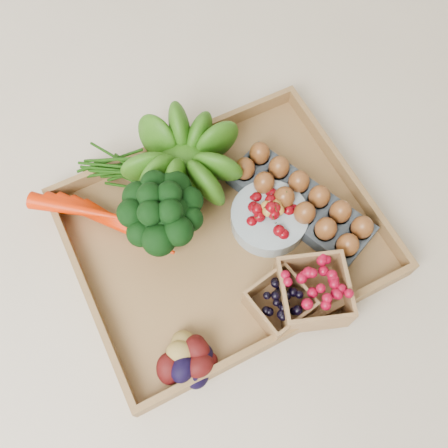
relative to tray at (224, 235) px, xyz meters
name	(u,v)px	position (x,y,z in m)	size (l,w,h in m)	color
ground	(224,237)	(0.00, 0.00, -0.01)	(4.00, 4.00, 0.00)	beige
tray	(224,235)	(0.00, 0.00, 0.00)	(0.55, 0.45, 0.01)	olive
carrots	(107,218)	(-0.19, 0.12, 0.03)	(0.22, 0.16, 0.05)	red
lettuce	(184,156)	(-0.01, 0.15, 0.08)	(0.15, 0.15, 0.15)	#1A460A
broccoli	(165,224)	(-0.10, 0.04, 0.07)	(0.15, 0.15, 0.12)	black
cherry_bowl	(269,218)	(0.09, -0.02, 0.03)	(0.15, 0.15, 0.04)	#8C9EA5
egg_carton	(300,204)	(0.15, -0.02, 0.02)	(0.10, 0.29, 0.03)	#3A434A
potatoes	(190,359)	(-0.16, -0.19, 0.04)	(0.12, 0.12, 0.07)	#380908
punnet_blackberry	(280,303)	(0.02, -0.17, 0.04)	(0.09, 0.09, 0.06)	black
punnet_raspberry	(313,292)	(0.08, -0.18, 0.05)	(0.12, 0.12, 0.08)	maroon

